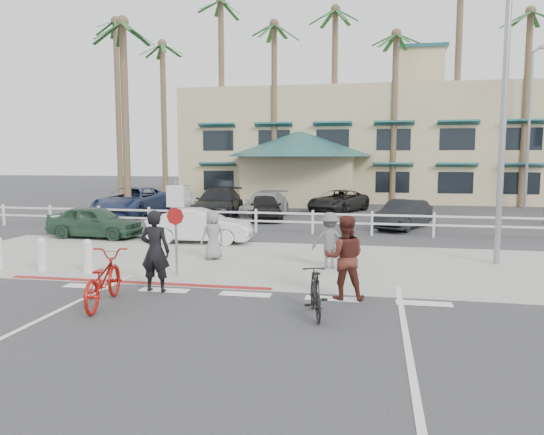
% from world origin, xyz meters
% --- Properties ---
extents(ground, '(140.00, 140.00, 0.00)m').
position_xyz_m(ground, '(0.00, 0.00, 0.00)').
color(ground, '#333335').
extents(bike_path, '(12.00, 16.00, 0.01)m').
position_xyz_m(bike_path, '(0.00, -2.00, 0.00)').
color(bike_path, '#333335').
rests_on(bike_path, ground).
extents(sidewalk_plaza, '(22.00, 7.00, 0.01)m').
position_xyz_m(sidewalk_plaza, '(0.00, 4.50, 0.01)').
color(sidewalk_plaza, gray).
rests_on(sidewalk_plaza, ground).
extents(cross_street, '(40.00, 5.00, 0.01)m').
position_xyz_m(cross_street, '(0.00, 8.50, 0.00)').
color(cross_street, '#333335').
rests_on(cross_street, ground).
extents(parking_lot, '(50.00, 16.00, 0.01)m').
position_xyz_m(parking_lot, '(0.00, 18.00, 0.00)').
color(parking_lot, '#333335').
rests_on(parking_lot, ground).
extents(curb_red, '(7.00, 0.25, 0.02)m').
position_xyz_m(curb_red, '(-3.00, 1.20, 0.01)').
color(curb_red, maroon).
rests_on(curb_red, ground).
extents(rail_fence, '(29.40, 0.16, 1.00)m').
position_xyz_m(rail_fence, '(0.50, 10.50, 0.50)').
color(rail_fence, silver).
rests_on(rail_fence, ground).
extents(building, '(28.00, 16.00, 11.30)m').
position_xyz_m(building, '(2.00, 31.00, 5.65)').
color(building, '#CAB88A').
rests_on(building, ground).
extents(sign_post, '(0.50, 0.10, 2.90)m').
position_xyz_m(sign_post, '(-2.30, 2.20, 1.45)').
color(sign_post, gray).
rests_on(sign_post, ground).
extents(bollard_0, '(0.26, 0.26, 0.95)m').
position_xyz_m(bollard_0, '(-4.80, 2.00, 0.47)').
color(bollard_0, silver).
rests_on(bollard_0, ground).
extents(bollard_1, '(0.26, 0.26, 0.95)m').
position_xyz_m(bollard_1, '(-6.20, 2.00, 0.47)').
color(bollard_1, silver).
rests_on(bollard_1, ground).
extents(streetlight_0, '(0.60, 2.00, 9.00)m').
position_xyz_m(streetlight_0, '(6.50, 5.50, 4.50)').
color(streetlight_0, gray).
rests_on(streetlight_0, ground).
extents(streetlight_1, '(0.60, 2.00, 9.50)m').
position_xyz_m(streetlight_1, '(12.00, 24.00, 4.75)').
color(streetlight_1, gray).
rests_on(streetlight_1, ground).
extents(palm_0, '(4.00, 4.00, 15.00)m').
position_xyz_m(palm_0, '(-16.00, 26.00, 7.50)').
color(palm_0, '#205326').
rests_on(palm_0, ground).
extents(palm_1, '(4.00, 4.00, 13.00)m').
position_xyz_m(palm_1, '(-12.00, 25.00, 6.50)').
color(palm_1, '#205326').
rests_on(palm_1, ground).
extents(palm_2, '(4.00, 4.00, 16.00)m').
position_xyz_m(palm_2, '(-8.00, 26.00, 8.00)').
color(palm_2, '#205326').
rests_on(palm_2, ground).
extents(palm_3, '(4.00, 4.00, 14.00)m').
position_xyz_m(palm_3, '(-4.00, 25.00, 7.00)').
color(palm_3, '#205326').
rests_on(palm_3, ground).
extents(palm_4, '(4.00, 4.00, 15.00)m').
position_xyz_m(palm_4, '(0.00, 26.00, 7.50)').
color(palm_4, '#205326').
rests_on(palm_4, ground).
extents(palm_5, '(4.00, 4.00, 13.00)m').
position_xyz_m(palm_5, '(4.00, 25.00, 6.50)').
color(palm_5, '#205326').
rests_on(palm_5, ground).
extents(palm_6, '(4.00, 4.00, 17.00)m').
position_xyz_m(palm_6, '(8.00, 26.00, 8.50)').
color(palm_6, '#205326').
rests_on(palm_6, ground).
extents(palm_7, '(4.00, 4.00, 14.00)m').
position_xyz_m(palm_7, '(12.00, 25.00, 7.00)').
color(palm_7, '#205326').
rests_on(palm_7, ground).
extents(palm_10, '(4.00, 4.00, 12.00)m').
position_xyz_m(palm_10, '(-10.00, 15.00, 6.00)').
color(palm_10, '#205326').
rests_on(palm_10, ground).
extents(bike_red, '(1.16, 2.31, 1.16)m').
position_xyz_m(bike_red, '(-2.81, -0.82, 0.58)').
color(bike_red, '#9E1109').
rests_on(bike_red, ground).
extents(rider_red, '(0.71, 0.47, 1.96)m').
position_xyz_m(rider_red, '(-2.16, 0.48, 0.98)').
color(rider_red, black).
rests_on(rider_red, ground).
extents(bike_black, '(0.81, 1.69, 0.98)m').
position_xyz_m(bike_black, '(1.78, -0.74, 0.49)').
color(bike_black, black).
rests_on(bike_black, ground).
extents(rider_black, '(0.99, 0.81, 1.90)m').
position_xyz_m(rider_black, '(2.26, 0.68, 0.95)').
color(rider_black, '#4E2019').
rests_on(rider_black, ground).
extents(pedestrian_a, '(1.04, 0.60, 1.61)m').
position_xyz_m(pedestrian_a, '(1.65, 3.95, 0.81)').
color(pedestrian_a, '#5B5B5E').
rests_on(pedestrian_a, ground).
extents(pedestrian_child, '(0.73, 0.44, 1.16)m').
position_xyz_m(pedestrian_child, '(2.21, 3.72, 0.58)').
color(pedestrian_child, black).
rests_on(pedestrian_child, ground).
extents(pedestrian_b, '(0.88, 0.88, 1.55)m').
position_xyz_m(pedestrian_b, '(-2.02, 4.53, 0.77)').
color(pedestrian_b, gray).
rests_on(pedestrian_b, ground).
extents(car_white_sedan, '(3.91, 1.60, 1.26)m').
position_xyz_m(car_white_sedan, '(-3.46, 7.57, 0.63)').
color(car_white_sedan, silver).
rests_on(car_white_sedan, ground).
extents(car_red_compact, '(3.83, 1.74, 1.27)m').
position_xyz_m(car_red_compact, '(-7.93, 7.92, 0.64)').
color(car_red_compact, '#264430').
rests_on(car_red_compact, ground).
extents(lot_car_0, '(2.63, 5.60, 1.55)m').
position_xyz_m(lot_car_0, '(-10.00, 15.47, 0.77)').
color(lot_car_0, navy).
rests_on(lot_car_0, ground).
extents(lot_car_1, '(2.68, 5.43, 1.52)m').
position_xyz_m(lot_car_1, '(-5.14, 15.44, 0.76)').
color(lot_car_1, black).
rests_on(lot_car_1, ground).
extents(lot_car_2, '(2.52, 4.06, 1.29)m').
position_xyz_m(lot_car_2, '(-2.54, 14.97, 0.64)').
color(lot_car_2, black).
rests_on(lot_car_2, ground).
extents(lot_car_3, '(2.82, 4.09, 1.28)m').
position_xyz_m(lot_car_3, '(4.15, 12.97, 0.64)').
color(lot_car_3, black).
rests_on(lot_car_3, ground).
extents(lot_car_4, '(3.40, 5.05, 1.36)m').
position_xyz_m(lot_car_4, '(-9.14, 20.11, 0.68)').
color(lot_car_4, silver).
rests_on(lot_car_4, ground).
extents(lot_car_5, '(3.77, 5.00, 1.26)m').
position_xyz_m(lot_car_5, '(0.81, 19.60, 0.63)').
color(lot_car_5, black).
rests_on(lot_car_5, ground).
extents(lot_car_6, '(2.04, 4.69, 1.34)m').
position_xyz_m(lot_car_6, '(-2.77, 16.06, 0.67)').
color(lot_car_6, gray).
rests_on(lot_car_6, ground).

